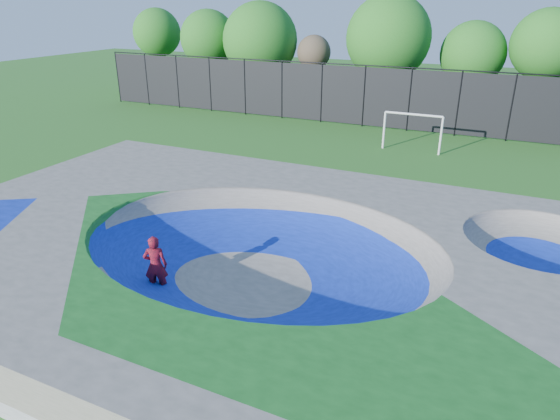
{
  "coord_description": "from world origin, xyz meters",
  "views": [
    {
      "loc": [
        6.13,
        -11.6,
        7.89
      ],
      "look_at": [
        -0.72,
        3.0,
        1.1
      ],
      "focal_mm": 32.0,
      "sensor_mm": 36.0,
      "label": 1
    }
  ],
  "objects": [
    {
      "name": "fence",
      "position": [
        0.0,
        21.0,
        2.1
      ],
      "size": [
        48.09,
        0.09,
        4.04
      ],
      "color": "black",
      "rests_on": "ground"
    },
    {
      "name": "soccer_goal",
      "position": [
        1.2,
        16.26,
        1.5
      ],
      "size": [
        3.27,
        0.12,
        2.16
      ],
      "color": "white",
      "rests_on": "ground"
    },
    {
      "name": "skate_deck",
      "position": [
        0.0,
        0.0,
        0.75
      ],
      "size": [
        22.0,
        14.0,
        1.5
      ],
      "primitive_type": "cube",
      "color": "gray",
      "rests_on": "ground"
    },
    {
      "name": "skateboard",
      "position": [
        -2.39,
        -1.8,
        0.03
      ],
      "size": [
        0.8,
        0.52,
        0.05
      ],
      "primitive_type": "cube",
      "rotation": [
        0.0,
        0.0,
        0.42
      ],
      "color": "black",
      "rests_on": "ground"
    },
    {
      "name": "ground",
      "position": [
        0.0,
        0.0,
        0.0
      ],
      "size": [
        120.0,
        120.0,
        0.0
      ],
      "primitive_type": "plane",
      "color": "#24601A",
      "rests_on": "ground"
    },
    {
      "name": "skater",
      "position": [
        -2.39,
        -1.8,
        0.91
      ],
      "size": [
        0.79,
        0.7,
        1.83
      ],
      "primitive_type": "imported",
      "rotation": [
        0.0,
        0.0,
        3.63
      ],
      "color": "red",
      "rests_on": "ground"
    },
    {
      "name": "treeline",
      "position": [
        1.43,
        25.81,
        5.04
      ],
      "size": [
        53.31,
        7.6,
        8.44
      ],
      "color": "#403220",
      "rests_on": "ground"
    }
  ]
}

